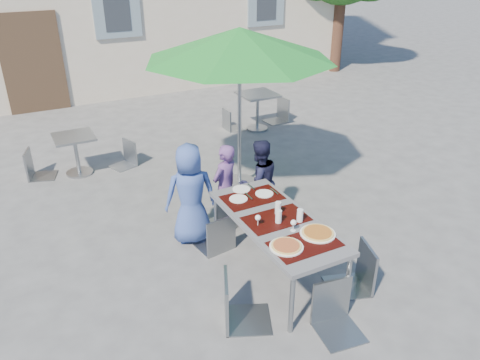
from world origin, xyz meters
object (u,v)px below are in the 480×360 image
child_2 (259,182)px  bg_chair_r_0 (124,139)px  chair_5 (339,282)px  child_1 (225,187)px  bg_chair_l_1 (230,107)px  patio_umbrella (240,45)px  child_0 (191,194)px  pizza_near_left (286,246)px  chair_3 (237,273)px  pizza_near_right (318,233)px  cafe_table_0 (76,149)px  cafe_table_1 (258,105)px  chair_2 (260,187)px  bg_chair_r_1 (280,96)px  chair_4 (361,243)px  chair_1 (224,193)px  chair_0 (216,212)px  dining_table (276,223)px  bg_chair_l_0 (32,148)px

child_2 → bg_chair_r_0: child_2 is taller
chair_5 → child_2: bearing=81.4°
child_1 → bg_chair_l_1: bearing=-142.1°
patio_umbrella → bg_chair_l_1: patio_umbrella is taller
child_0 → child_2: size_ratio=1.10×
pizza_near_left → chair_3: (-0.54, 0.02, -0.16)m
pizza_near_left → pizza_near_right: bearing=7.0°
cafe_table_0 → cafe_table_1: cafe_table_1 is taller
cafe_table_0 → chair_2: bearing=-55.1°
chair_5 → bg_chair_r_1: bearing=63.4°
bg_chair_r_0 → child_2: bearing=-67.1°
chair_3 → chair_4: chair_3 is taller
pizza_near_right → chair_1: (-0.31, 1.63, -0.23)m
child_0 → bg_chair_r_0: 2.69m
patio_umbrella → cafe_table_1: size_ratio=3.55×
child_1 → chair_5: bearing=69.0°
chair_0 → chair_4: 1.75m
bg_chair_r_0 → cafe_table_1: (2.91, 0.50, 0.05)m
dining_table → child_2: child_2 is taller
child_1 → chair_2: (0.45, -0.14, -0.05)m
child_0 → patio_umbrella: (1.24, 1.05, 1.55)m
pizza_near_right → chair_2: 1.56m
chair_3 → chair_0: bearing=74.0°
bg_chair_l_1 → chair_1: bearing=-117.7°
cafe_table_1 → cafe_table_0: bearing=-172.7°
child_2 → chair_2: size_ratio=1.28×
chair_1 → chair_4: (0.78, -1.79, 0.05)m
child_1 → bg_chair_l_0: size_ratio=1.32×
child_0 → child_1: 0.53m
bg_chair_r_0 → bg_chair_r_1: (3.60, 0.74, 0.08)m
chair_4 → bg_chair_l_1: (1.00, 5.17, -0.10)m
patio_umbrella → cafe_table_0: bearing=142.8°
dining_table → chair_3: bearing=-146.5°
chair_2 → chair_4: bearing=-80.4°
chair_0 → bg_chair_l_1: size_ratio=1.11×
child_0 → cafe_table_0: 2.88m
child_1 → chair_4: 1.98m
chair_4 → child_0: bearing=125.9°
pizza_near_left → bg_chair_l_0: size_ratio=0.38×
child_0 → chair_2: (0.98, -0.05, -0.11)m
chair_5 → cafe_table_1: bearing=68.4°
chair_3 → bg_chair_r_0: bearing=89.7°
pizza_near_right → patio_umbrella: (0.45, 2.64, 1.45)m
chair_2 → bg_chair_r_0: (-1.12, 2.73, -0.07)m
chair_1 → child_2: bearing=-5.4°
chair_1 → bg_chair_r_1: size_ratio=0.95×
bg_chair_l_0 → child_0: bearing=-61.1°
patio_umbrella → chair_0: bearing=-126.7°
pizza_near_right → chair_1: size_ratio=0.41×
cafe_table_0 → bg_chair_l_1: bg_chair_l_1 is taller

